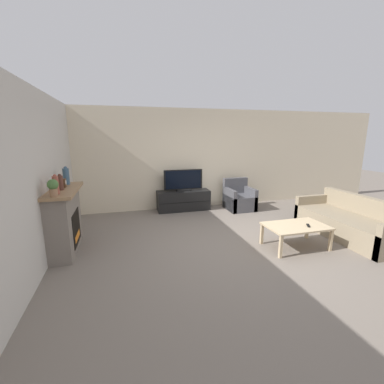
{
  "coord_description": "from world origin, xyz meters",
  "views": [
    {
      "loc": [
        -1.9,
        -4.13,
        1.99
      ],
      "look_at": [
        -0.52,
        0.85,
        0.85
      ],
      "focal_mm": 24.0,
      "sensor_mm": 36.0,
      "label": 1
    }
  ],
  "objects_px": {
    "fireplace": "(65,220)",
    "armchair": "(239,199)",
    "remote": "(308,226)",
    "potted_plant": "(53,187)",
    "tv_stand": "(183,200)",
    "mantel_vase_left": "(56,185)",
    "mantel_vase_right": "(66,176)",
    "coffee_table": "(296,228)",
    "tv": "(183,181)",
    "mantel_vase_centre_left": "(60,182)",
    "couch": "(350,223)",
    "mantel_clock": "(64,183)"
  },
  "relations": [
    {
      "from": "fireplace",
      "to": "armchair",
      "type": "distance_m",
      "value": 4.38
    },
    {
      "from": "fireplace",
      "to": "remote",
      "type": "bearing_deg",
      "value": -14.59
    },
    {
      "from": "potted_plant",
      "to": "tv_stand",
      "type": "distance_m",
      "value": 3.69
    },
    {
      "from": "mantel_vase_left",
      "to": "mantel_vase_right",
      "type": "relative_size",
      "value": 0.92
    },
    {
      "from": "fireplace",
      "to": "tv_stand",
      "type": "distance_m",
      "value": 3.2
    },
    {
      "from": "armchair",
      "to": "mantel_vase_right",
      "type": "bearing_deg",
      "value": -163.96
    },
    {
      "from": "mantel_vase_right",
      "to": "remote",
      "type": "relative_size",
      "value": 2.23
    },
    {
      "from": "potted_plant",
      "to": "tv_stand",
      "type": "bearing_deg",
      "value": 43.94
    },
    {
      "from": "coffee_table",
      "to": "tv",
      "type": "bearing_deg",
      "value": 115.76
    },
    {
      "from": "mantel_vase_centre_left",
      "to": "couch",
      "type": "relative_size",
      "value": 0.13
    },
    {
      "from": "mantel_vase_centre_left",
      "to": "tv_stand",
      "type": "distance_m",
      "value": 3.38
    },
    {
      "from": "tv",
      "to": "potted_plant",
      "type": "bearing_deg",
      "value": -136.09
    },
    {
      "from": "mantel_clock",
      "to": "couch",
      "type": "xyz_separation_m",
      "value": [
        5.35,
        -0.94,
        -0.92
      ]
    },
    {
      "from": "potted_plant",
      "to": "fireplace",
      "type": "bearing_deg",
      "value": 91.65
    },
    {
      "from": "tv_stand",
      "to": "couch",
      "type": "distance_m",
      "value": 3.88
    },
    {
      "from": "mantel_vase_centre_left",
      "to": "tv",
      "type": "distance_m",
      "value": 3.27
    },
    {
      "from": "armchair",
      "to": "couch",
      "type": "xyz_separation_m",
      "value": [
        1.3,
        -2.38,
        -0.01
      ]
    },
    {
      "from": "mantel_vase_centre_left",
      "to": "coffee_table",
      "type": "distance_m",
      "value": 4.13
    },
    {
      "from": "mantel_vase_right",
      "to": "couch",
      "type": "xyz_separation_m",
      "value": [
        5.35,
        -1.22,
        -1.0
      ]
    },
    {
      "from": "mantel_vase_left",
      "to": "mantel_clock",
      "type": "distance_m",
      "value": 0.55
    },
    {
      "from": "potted_plant",
      "to": "remote",
      "type": "height_order",
      "value": "potted_plant"
    },
    {
      "from": "mantel_clock",
      "to": "tv_stand",
      "type": "bearing_deg",
      "value": 34.32
    },
    {
      "from": "fireplace",
      "to": "mantel_vase_right",
      "type": "distance_m",
      "value": 0.81
    },
    {
      "from": "tv_stand",
      "to": "armchair",
      "type": "bearing_deg",
      "value": -11.53
    },
    {
      "from": "mantel_vase_right",
      "to": "armchair",
      "type": "xyz_separation_m",
      "value": [
        4.06,
        1.17,
        -0.99
      ]
    },
    {
      "from": "coffee_table",
      "to": "tv_stand",
      "type": "bearing_deg",
      "value": 115.74
    },
    {
      "from": "mantel_vase_centre_left",
      "to": "coffee_table",
      "type": "relative_size",
      "value": 0.25
    },
    {
      "from": "mantel_vase_right",
      "to": "tv",
      "type": "bearing_deg",
      "value": 29.88
    },
    {
      "from": "mantel_vase_left",
      "to": "potted_plant",
      "type": "relative_size",
      "value": 1.2
    },
    {
      "from": "mantel_vase_left",
      "to": "remote",
      "type": "xyz_separation_m",
      "value": [
        4.12,
        -0.67,
        -0.82
      ]
    },
    {
      "from": "mantel_clock",
      "to": "tv_stand",
      "type": "distance_m",
      "value": 3.23
    },
    {
      "from": "potted_plant",
      "to": "remote",
      "type": "bearing_deg",
      "value": -6.84
    },
    {
      "from": "tv_stand",
      "to": "armchair",
      "type": "height_order",
      "value": "armchair"
    },
    {
      "from": "mantel_vase_left",
      "to": "mantel_vase_centre_left",
      "type": "distance_m",
      "value": 0.31
    },
    {
      "from": "fireplace",
      "to": "coffee_table",
      "type": "bearing_deg",
      "value": -13.94
    },
    {
      "from": "mantel_clock",
      "to": "coffee_table",
      "type": "distance_m",
      "value": 4.17
    },
    {
      "from": "tv_stand",
      "to": "tv",
      "type": "distance_m",
      "value": 0.54
    },
    {
      "from": "mantel_vase_left",
      "to": "mantel_clock",
      "type": "height_order",
      "value": "mantel_vase_left"
    },
    {
      "from": "tv",
      "to": "couch",
      "type": "distance_m",
      "value": 3.91
    },
    {
      "from": "tv",
      "to": "fireplace",
      "type": "bearing_deg",
      "value": -143.86
    },
    {
      "from": "potted_plant",
      "to": "couch",
      "type": "relative_size",
      "value": 0.12
    },
    {
      "from": "armchair",
      "to": "tv",
      "type": "bearing_deg",
      "value": 168.55
    },
    {
      "from": "mantel_clock",
      "to": "armchair",
      "type": "height_order",
      "value": "mantel_clock"
    },
    {
      "from": "fireplace",
      "to": "coffee_table",
      "type": "xyz_separation_m",
      "value": [
        3.96,
        -0.98,
        -0.19
      ]
    },
    {
      "from": "mantel_clock",
      "to": "remote",
      "type": "xyz_separation_m",
      "value": [
        4.12,
        -1.21,
        -0.75
      ]
    },
    {
      "from": "tv_stand",
      "to": "armchair",
      "type": "relative_size",
      "value": 1.71
    },
    {
      "from": "remote",
      "to": "couch",
      "type": "bearing_deg",
      "value": 41.87
    },
    {
      "from": "tv_stand",
      "to": "mantel_clock",
      "type": "bearing_deg",
      "value": -145.68
    },
    {
      "from": "potted_plant",
      "to": "couch",
      "type": "bearing_deg",
      "value": -2.4
    },
    {
      "from": "tv_stand",
      "to": "remote",
      "type": "bearing_deg",
      "value": -62.23
    }
  ]
}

